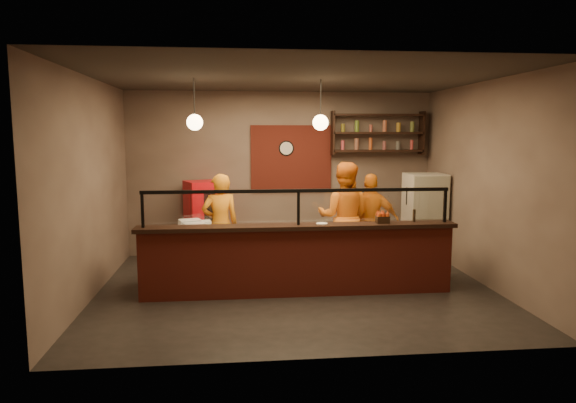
{
  "coord_description": "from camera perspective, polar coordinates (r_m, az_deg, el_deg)",
  "views": [
    {
      "loc": [
        -0.92,
        -7.64,
        2.37
      ],
      "look_at": [
        -0.09,
        0.3,
        1.33
      ],
      "focal_mm": 32.0,
      "sensor_mm": 36.0,
      "label": 1
    }
  ],
  "objects": [
    {
      "name": "counter_ledge",
      "position": [
        7.51,
        1.16,
        -2.82
      ],
      "size": [
        4.7,
        0.37,
        0.06
      ],
      "primitive_type": "cube",
      "color": "black",
      "rests_on": "service_counter"
    },
    {
      "name": "brick_patch",
      "position": [
        10.18,
        0.36,
        4.81
      ],
      "size": [
        1.6,
        0.04,
        1.3
      ],
      "primitive_type": "cube",
      "color": "maroon",
      "rests_on": "wall_back"
    },
    {
      "name": "cook_right",
      "position": [
        9.21,
        9.21,
        -2.17
      ],
      "size": [
        1.07,
        0.72,
        1.69
      ],
      "primitive_type": "imported",
      "rotation": [
        0.0,
        0.0,
        2.79
      ],
      "color": "orange",
      "rests_on": "floor"
    },
    {
      "name": "prep_tub_b",
      "position": [
        8.1,
        -10.83,
        -2.55
      ],
      "size": [
        0.38,
        0.34,
        0.16
      ],
      "primitive_type": "cube",
      "rotation": [
        0.0,
        0.0,
        0.29
      ],
      "color": "white",
      "rests_on": "worktop"
    },
    {
      "name": "fridge",
      "position": [
        9.92,
        14.9,
        -1.75
      ],
      "size": [
        0.69,
        0.64,
        1.65
      ],
      "primitive_type": "cube",
      "rotation": [
        0.0,
        0.0,
        -0.0
      ],
      "color": "beige",
      "rests_on": "floor"
    },
    {
      "name": "condiment_caddy",
      "position": [
        7.77,
        10.45,
        -1.98
      ],
      "size": [
        0.19,
        0.15,
        0.1
      ],
      "primitive_type": "cube",
      "rotation": [
        0.0,
        0.0,
        0.01
      ],
      "color": "black",
      "rests_on": "counter_ledge"
    },
    {
      "name": "rolling_pin",
      "position": [
        8.15,
        -10.22,
        -2.84
      ],
      "size": [
        0.34,
        0.07,
        0.06
      ],
      "primitive_type": "cylinder",
      "rotation": [
        0.0,
        1.57,
        -0.05
      ],
      "color": "yellow",
      "rests_on": "worktop"
    },
    {
      "name": "pepper_mill",
      "position": [
        7.97,
        13.84,
        -1.53
      ],
      "size": [
        0.05,
        0.05,
        0.19
      ],
      "primitive_type": "cylinder",
      "rotation": [
        0.0,
        0.0,
        0.17
      ],
      "color": "black",
      "rests_on": "counter_ledge"
    },
    {
      "name": "wall_clock",
      "position": [
        10.15,
        -0.2,
        5.94
      ],
      "size": [
        0.3,
        0.04,
        0.3
      ],
      "primitive_type": "cylinder",
      "rotation": [
        1.57,
        0.0,
        0.0
      ],
      "color": "black",
      "rests_on": "wall_back"
    },
    {
      "name": "sneeze_guard",
      "position": [
        7.46,
        1.16,
        -0.25
      ],
      "size": [
        4.5,
        0.05,
        0.52
      ],
      "color": "white",
      "rests_on": "counter_ledge"
    },
    {
      "name": "worktop_cabinet",
      "position": [
        8.13,
        0.71,
        -6.39
      ],
      "size": [
        4.6,
        0.75,
        0.85
      ],
      "primitive_type": "cube",
      "color": "gray",
      "rests_on": "floor"
    },
    {
      "name": "floor",
      "position": [
        8.05,
        0.87,
        -9.67
      ],
      "size": [
        6.0,
        6.0,
        0.0
      ],
      "primitive_type": "plane",
      "color": "black",
      "rests_on": "ground"
    },
    {
      "name": "service_counter",
      "position": [
        7.63,
        1.15,
        -6.74
      ],
      "size": [
        4.6,
        0.25,
        1.0
      ],
      "primitive_type": "cube",
      "color": "maroon",
      "rests_on": "floor"
    },
    {
      "name": "cook_left",
      "position": [
        8.75,
        -7.54,
        -2.55
      ],
      "size": [
        0.71,
        0.55,
        1.72
      ],
      "primitive_type": "imported",
      "rotation": [
        0.0,
        0.0,
        3.38
      ],
      "color": "orange",
      "rests_on": "floor"
    },
    {
      "name": "prep_tub_c",
      "position": [
        7.83,
        -10.37,
        -2.93
      ],
      "size": [
        0.36,
        0.33,
        0.15
      ],
      "primitive_type": "cube",
      "rotation": [
        0.0,
        0.0,
        0.38
      ],
      "color": "silver",
      "rests_on": "worktop"
    },
    {
      "name": "pendant_left",
      "position": [
        7.86,
        -10.32,
        8.67
      ],
      "size": [
        0.24,
        0.24,
        0.77
      ],
      "color": "black",
      "rests_on": "ceiling"
    },
    {
      "name": "ceiling",
      "position": [
        7.73,
        0.92,
        13.62
      ],
      "size": [
        6.0,
        6.0,
        0.0
      ],
      "primitive_type": "plane",
      "rotation": [
        3.14,
        0.0,
        0.0
      ],
      "color": "#342E28",
      "rests_on": "wall_back"
    },
    {
      "name": "prep_tub_a",
      "position": [
        8.11,
        -9.53,
        -2.61
      ],
      "size": [
        0.3,
        0.26,
        0.13
      ],
      "primitive_type": "cube",
      "rotation": [
        0.0,
        0.0,
        0.16
      ],
      "color": "silver",
      "rests_on": "worktop"
    },
    {
      "name": "small_plate",
      "position": [
        7.59,
        3.78,
        -2.45
      ],
      "size": [
        0.21,
        0.21,
        0.01
      ],
      "primitive_type": "cylinder",
      "rotation": [
        0.0,
        0.0,
        0.27
      ],
      "color": "white",
      "rests_on": "counter_ledge"
    },
    {
      "name": "cook_mid",
      "position": [
        8.93,
        6.22,
        -1.72
      ],
      "size": [
        1.1,
        0.96,
        1.9
      ],
      "primitive_type": "imported",
      "rotation": [
        0.0,
        0.0,
        2.84
      ],
      "color": "orange",
      "rests_on": "floor"
    },
    {
      "name": "wall_front",
      "position": [
        5.27,
        4.12,
        -0.96
      ],
      "size": [
        6.0,
        0.0,
        6.0
      ],
      "primitive_type": "plane",
      "rotation": [
        -1.57,
        0.0,
        0.0
      ],
      "color": "#776257",
      "rests_on": "floor"
    },
    {
      "name": "wall_left",
      "position": [
        7.95,
        -21.11,
        1.4
      ],
      "size": [
        0.0,
        5.0,
        5.0
      ],
      "primitive_type": "plane",
      "rotation": [
        1.57,
        0.0,
        1.57
      ],
      "color": "#776257",
      "rests_on": "floor"
    },
    {
      "name": "red_cooler",
      "position": [
        9.94,
        -9.29,
        -2.03
      ],
      "size": [
        0.82,
        0.79,
        1.5
      ],
      "primitive_type": "cube",
      "rotation": [
        0.0,
        0.0,
        0.39
      ],
      "color": "red",
      "rests_on": "floor"
    },
    {
      "name": "wall_back",
      "position": [
        10.21,
        -0.78,
        3.13
      ],
      "size": [
        6.0,
        0.0,
        6.0
      ],
      "primitive_type": "plane",
      "rotation": [
        1.57,
        0.0,
        0.0
      ],
      "color": "#776257",
      "rests_on": "floor"
    },
    {
      "name": "pizza_dough",
      "position": [
        8.27,
        6.04,
        -2.78
      ],
      "size": [
        0.68,
        0.68,
        0.01
      ],
      "primitive_type": "cylinder",
      "rotation": [
        0.0,
        0.0,
        0.21
      ],
      "color": "white",
      "rests_on": "worktop"
    },
    {
      "name": "wall_shelving",
      "position": [
        10.35,
        9.94,
        7.52
      ],
      "size": [
        1.84,
        0.28,
        0.85
      ],
      "color": "black",
      "rests_on": "wall_back"
    },
    {
      "name": "pendant_right",
      "position": [
        7.95,
        3.63,
        8.76
      ],
      "size": [
        0.24,
        0.24,
        0.77
      ],
      "color": "black",
      "rests_on": "ceiling"
    },
    {
      "name": "wall_right",
      "position": [
        8.62,
        21.13,
        1.83
      ],
      "size": [
        0.0,
        5.0,
        5.0
      ],
      "primitive_type": "plane",
      "rotation": [
        1.57,
        0.0,
        -1.57
      ],
      "color": "#776257",
      "rests_on": "floor"
    },
    {
      "name": "worktop",
      "position": [
        8.03,
        0.71,
        -3.27
      ],
      "size": [
        4.6,
        0.75,
        0.05
      ],
      "primitive_type": "cube",
      "color": "silver",
      "rests_on": "worktop_cabinet"
    }
  ]
}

